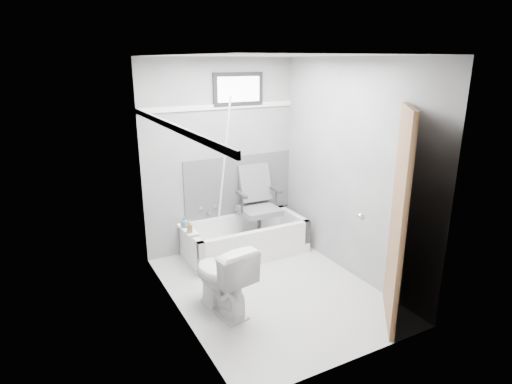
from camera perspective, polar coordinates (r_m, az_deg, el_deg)
floor at (r=4.72m, az=2.04°, el=-12.80°), size 2.60×2.60×0.00m
ceiling at (r=4.09m, az=2.41°, el=17.73°), size 2.60×2.60×0.00m
wall_back at (r=5.38m, az=-4.76°, el=4.69°), size 2.00×0.02×2.40m
wall_front at (r=3.25m, az=13.78°, el=-4.26°), size 2.00×0.02×2.40m
wall_left at (r=3.87m, az=-10.72°, el=-0.59°), size 0.02×2.60×2.40m
wall_right at (r=4.82m, az=12.58°, el=2.84°), size 0.02×2.60×2.40m
bathtub at (r=5.43m, az=-1.42°, el=-6.14°), size 1.50×0.70×0.42m
office_chair at (r=5.42m, az=0.43°, el=-1.74°), size 0.57×0.57×0.96m
toilet at (r=4.21m, az=-4.54°, el=-11.27°), size 0.53×0.79×0.71m
door at (r=4.02m, az=23.97°, el=-4.15°), size 0.78×0.78×2.00m
window at (r=5.35m, az=-2.39°, el=13.55°), size 0.66×0.04×0.40m
backerboard at (r=5.57m, az=-2.26°, el=0.93°), size 1.50×0.02×0.78m
trim_back at (r=5.27m, az=-4.87°, el=11.26°), size 2.00×0.02×0.06m
trim_left at (r=3.73m, az=-11.06°, el=8.54°), size 0.02×2.60×0.06m
pole at (r=5.17m, az=-4.41°, el=2.48°), size 0.02×0.54×1.89m
shelf at (r=3.90m, az=-9.07°, el=-5.02°), size 0.10×0.32×0.02m
soap_bottle_a at (r=3.80m, az=-8.86°, el=-4.54°), size 0.06×0.06×0.11m
soap_bottle_b at (r=3.93m, az=-9.54°, el=-3.94°), size 0.10×0.10×0.09m
faucet at (r=5.46m, az=-6.39°, el=-2.27°), size 0.26×0.10×0.16m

